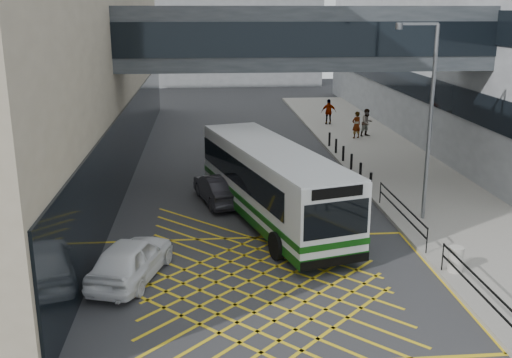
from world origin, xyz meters
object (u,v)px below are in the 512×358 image
object	(u,v)px
car_white	(131,259)
pedestrian_c	(329,112)
street_lamp	(427,111)
litter_bin	(456,259)
car_dark	(219,188)
bus	(271,182)
pedestrian_a	(356,125)
car_silver	(235,142)
pedestrian_b	(367,123)

from	to	relation	value
car_white	pedestrian_c	bearing A→B (deg)	-98.12
street_lamp	litter_bin	size ratio (longest dim) A/B	9.24
car_white	car_dark	bearing A→B (deg)	-94.74
bus	litter_bin	size ratio (longest dim) A/B	13.51
street_lamp	pedestrian_a	size ratio (longest dim) A/B	4.40
bus	pedestrian_c	xyz separation A→B (m)	(6.89, 21.10, -0.62)
car_silver	bus	bearing A→B (deg)	78.57
bus	pedestrian_a	world-z (taller)	bus
car_silver	pedestrian_b	xyz separation A→B (m)	(9.54, 3.92, 0.35)
car_silver	street_lamp	size ratio (longest dim) A/B	0.61
pedestrian_a	pedestrian_c	world-z (taller)	pedestrian_c
car_silver	pedestrian_c	world-z (taller)	pedestrian_c
pedestrian_a	pedestrian_b	size ratio (longest dim) A/B	0.97
car_dark	car_silver	distance (m)	9.91
pedestrian_b	litter_bin	bearing A→B (deg)	-123.23
pedestrian_c	street_lamp	bearing A→B (deg)	93.30
car_silver	pedestrian_b	size ratio (longest dim) A/B	2.59
car_white	litter_bin	xyz separation A→B (m)	(11.06, -0.69, -0.15)
pedestrian_b	pedestrian_c	xyz separation A→B (m)	(-1.77, 4.64, 0.01)
pedestrian_a	bus	bearing A→B (deg)	41.67
street_lamp	pedestrian_a	distance (m)	16.99
bus	litter_bin	distance (m)	8.41
car_silver	car_dark	bearing A→B (deg)	67.04
car_white	litter_bin	bearing A→B (deg)	-166.85
car_dark	pedestrian_c	xyz separation A→B (m)	(9.07, 18.39, 0.43)
car_silver	pedestrian_a	size ratio (longest dim) A/B	2.68
pedestrian_a	street_lamp	bearing A→B (deg)	62.91
car_dark	car_silver	size ratio (longest dim) A/B	0.91
street_lamp	pedestrian_c	distance (m)	22.10
car_dark	pedestrian_c	size ratio (longest dim) A/B	2.32
street_lamp	car_white	bearing A→B (deg)	-162.69
car_silver	pedestrian_a	distance (m)	9.24
car_white	car_dark	size ratio (longest dim) A/B	1.05
bus	pedestrian_c	bearing A→B (deg)	56.45
bus	car_white	distance (m)	7.66
car_dark	street_lamp	xyz separation A→B (m)	(8.53, -3.39, 4.12)
car_white	pedestrian_a	world-z (taller)	pedestrian_a
car_silver	street_lamp	bearing A→B (deg)	103.24
bus	car_white	world-z (taller)	bus
bus	car_white	xyz separation A→B (m)	(-5.35, -5.38, -1.01)
litter_bin	pedestrian_a	bearing A→B (deg)	84.68
car_silver	litter_bin	size ratio (longest dim) A/B	5.62
car_dark	litter_bin	distance (m)	11.80
car_dark	street_lamp	size ratio (longest dim) A/B	0.55
pedestrian_c	car_silver	bearing A→B (deg)	52.50
pedestrian_b	pedestrian_c	distance (m)	4.97
litter_bin	pedestrian_a	world-z (taller)	pedestrian_a
car_dark	pedestrian_c	distance (m)	20.51
bus	car_white	bearing A→B (deg)	-150.32
car_white	pedestrian_a	size ratio (longest dim) A/B	2.54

